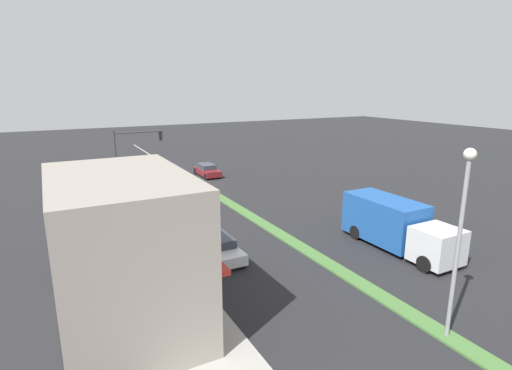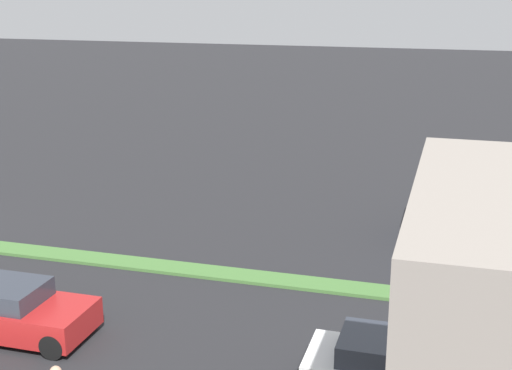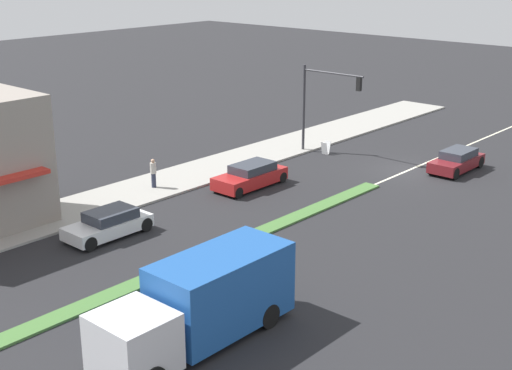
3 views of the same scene
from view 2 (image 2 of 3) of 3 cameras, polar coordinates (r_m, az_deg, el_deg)
ground_plane at (r=20.77m, az=10.89°, el=-8.63°), size 160.00×160.00×0.00m
van_white at (r=16.01m, az=11.32°, el=-14.07°), size 1.81×4.06×1.25m
hatchback_red at (r=19.21m, az=-19.63°, el=-9.31°), size 1.85×4.51×1.34m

